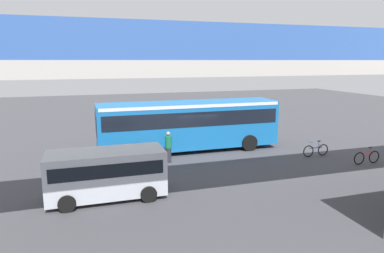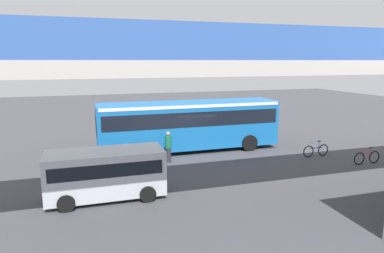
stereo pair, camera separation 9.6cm
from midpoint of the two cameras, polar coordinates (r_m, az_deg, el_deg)
ground at (r=22.01m, az=0.28°, el=-4.13°), size 80.00×80.00×0.00m
city_bus at (r=21.82m, az=-0.38°, el=0.81°), size 11.54×2.85×3.15m
parked_van at (r=14.86m, az=-14.05°, el=-7.22°), size 4.80×2.17×2.05m
bicycle_blue at (r=22.05m, az=20.15°, el=-3.78°), size 1.77×0.44×0.96m
bicycle_red at (r=21.61m, az=27.34°, el=-4.65°), size 1.77×0.44×0.96m
pedestrian at (r=19.47m, az=-3.86°, el=-3.48°), size 0.38×0.38×1.79m
lane_dash_leftmost at (r=26.51m, az=11.11°, el=-1.72°), size 2.00×0.20×0.01m
lane_dash_left at (r=24.89m, az=2.97°, el=-2.35°), size 2.00×0.20×0.01m
lane_dash_centre at (r=23.84m, az=-6.11°, el=-3.00°), size 2.00×0.20×0.01m
lane_dash_right at (r=23.43m, az=-15.76°, el=-3.61°), size 2.00×0.20×0.01m
pedestrian_overpass at (r=12.72m, az=13.15°, el=7.92°), size 30.33×2.60×6.85m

